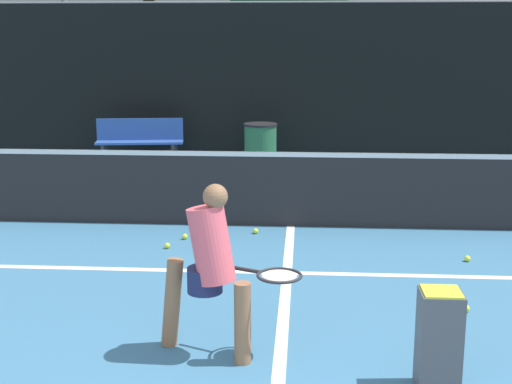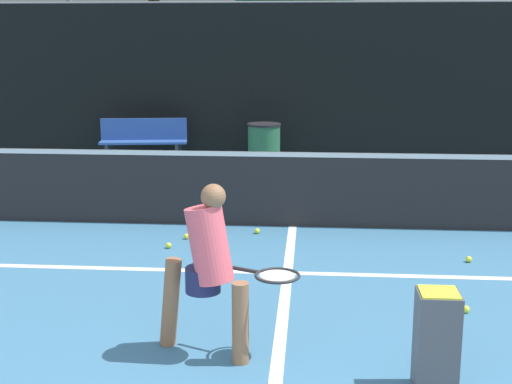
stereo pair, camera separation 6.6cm
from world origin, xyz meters
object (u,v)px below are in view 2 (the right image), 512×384
object	(u,v)px
player_practicing	(209,264)
courtside_bench	(144,140)
ball_hopper	(436,339)
trash_bin	(264,146)
parked_car	(331,112)

from	to	relation	value
player_practicing	courtside_bench	world-z (taller)	player_practicing
player_practicing	ball_hopper	bearing A→B (deg)	9.32
ball_hopper	trash_bin	xyz separation A→B (m)	(-1.73, 8.18, 0.03)
courtside_bench	trash_bin	size ratio (longest dim) A/B	2.00
player_practicing	ball_hopper	distance (m)	1.69
courtside_bench	parked_car	bearing A→B (deg)	38.36
ball_hopper	courtside_bench	bearing A→B (deg)	115.58
courtside_bench	parked_car	distance (m)	5.08
ball_hopper	parked_car	bearing A→B (deg)	92.08
courtside_bench	player_practicing	bearing A→B (deg)	-81.00
player_practicing	ball_hopper	size ratio (longest dim) A/B	1.88
ball_hopper	trash_bin	size ratio (longest dim) A/B	0.88
parked_car	courtside_bench	bearing A→B (deg)	-133.92
trash_bin	parked_car	xyz separation A→B (m)	(1.29, 3.75, 0.21)
player_practicing	parked_car	size ratio (longest dim) A/B	0.32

